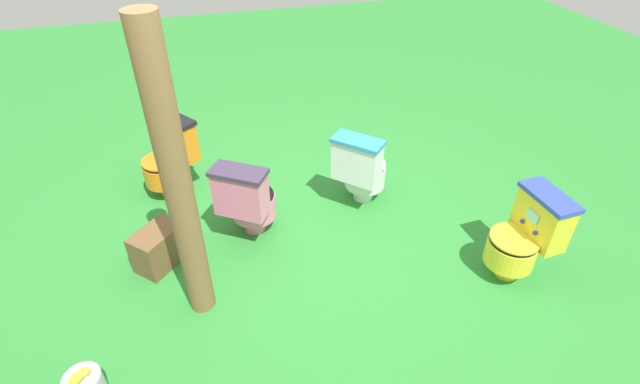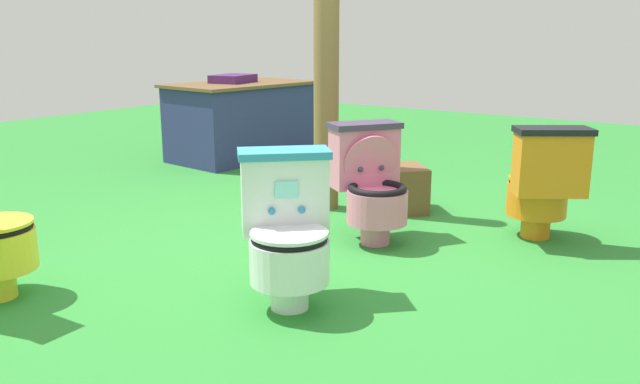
{
  "view_description": "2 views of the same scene",
  "coord_description": "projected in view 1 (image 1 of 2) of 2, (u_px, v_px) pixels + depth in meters",
  "views": [
    {
      "loc": [
        0.7,
        2.92,
        2.71
      ],
      "look_at": [
        -0.15,
        -0.03,
        0.45
      ],
      "focal_mm": 26.47,
      "sensor_mm": 36.0,
      "label": 1
    },
    {
      "loc": [
        -2.93,
        -2.18,
        1.26
      ],
      "look_at": [
        -0.46,
        -0.43,
        0.52
      ],
      "focal_mm": 36.34,
      "sensor_mm": 36.0,
      "label": 2
    }
  ],
  "objects": [
    {
      "name": "wooden_post",
      "position": [
        178.0,
        188.0,
        2.84
      ],
      "size": [
        0.18,
        0.18,
        2.09
      ],
      "primitive_type": "cylinder",
      "color": "brown",
      "rests_on": "ground"
    },
    {
      "name": "ground",
      "position": [
        304.0,
        239.0,
        4.02
      ],
      "size": [
        14.0,
        14.0,
        0.0
      ],
      "primitive_type": "plane",
      "color": "#2D8433"
    },
    {
      "name": "toilet_orange",
      "position": [
        169.0,
        157.0,
        4.39
      ],
      "size": [
        0.63,
        0.61,
        0.73
      ],
      "rotation": [
        0.0,
        0.0,
        5.32
      ],
      "color": "orange",
      "rests_on": "ground"
    },
    {
      "name": "toilet_pink",
      "position": [
        248.0,
        199.0,
        3.86
      ],
      "size": [
        0.61,
        0.63,
        0.73
      ],
      "rotation": [
        0.0,
        0.0,
        2.55
      ],
      "color": "pink",
      "rests_on": "ground"
    },
    {
      "name": "toilet_yellow",
      "position": [
        525.0,
        236.0,
        3.5
      ],
      "size": [
        0.51,
        0.45,
        0.73
      ],
      "rotation": [
        0.0,
        0.0,
        4.77
      ],
      "color": "yellow",
      "rests_on": "ground"
    },
    {
      "name": "toilet_white",
      "position": [
        362.0,
        169.0,
        4.23
      ],
      "size": [
        0.63,
        0.63,
        0.73
      ],
      "rotation": [
        0.0,
        0.0,
        2.34
      ],
      "color": "white",
      "rests_on": "ground"
    },
    {
      "name": "small_crate",
      "position": [
        158.0,
        248.0,
        3.7
      ],
      "size": [
        0.44,
        0.44,
        0.33
      ],
      "primitive_type": "cube",
      "rotation": [
        0.0,
        0.0,
        3.92
      ],
      "color": "brown",
      "rests_on": "ground"
    }
  ]
}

